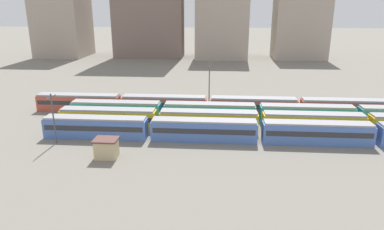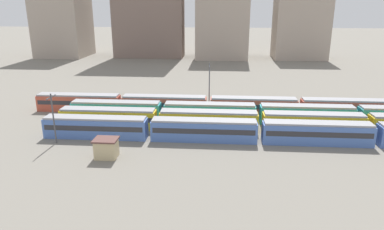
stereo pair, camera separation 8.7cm
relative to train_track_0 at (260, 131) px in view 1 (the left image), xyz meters
The scene contains 11 objects.
ground_plane 27.80m from the train_track_0, 163.67° to the left, with size 600.00×600.00×0.00m, color slate.
train_track_0 is the anchor object (origin of this frame).
train_track_1 5.24m from the train_track_0, 82.98° to the left, with size 74.70×3.06×3.75m.
train_track_2 22.16m from the train_track_0, 27.99° to the left, with size 112.50×3.06×3.75m.
train_track_3 15.60m from the train_track_0, 89.02° to the left, with size 93.60×3.06×3.75m.
catenary_pole_0 34.48m from the train_track_0, behind, with size 0.24×3.20×8.58m.
catenary_pole_1 21.14m from the train_track_0, 116.12° to the left, with size 0.24×3.20×10.39m.
signal_hut 25.29m from the train_track_0, 160.81° to the right, with size 3.60×3.00×3.04m.
distant_building_0 126.05m from the train_track_0, 127.66° to the left, with size 20.31×21.27×34.06m, color #A89989.
distant_building_2 100.18m from the train_track_0, 93.67° to the left, with size 21.73×20.98×30.87m, color #A89989.
distant_building_3 103.15m from the train_track_0, 75.01° to the left, with size 21.57×16.12×25.91m, color #A89989.
Camera 1 is at (19.50, -56.79, 22.41)m, focal length 33.07 mm.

